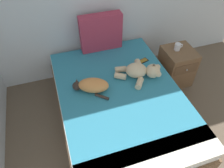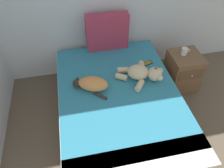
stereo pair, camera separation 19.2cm
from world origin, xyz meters
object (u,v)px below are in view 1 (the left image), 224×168
at_px(teddy_bear, 141,71).
at_px(cell_phone, 143,61).
at_px(mug, 178,47).
at_px(bed, 120,107).
at_px(patterned_cushion, 101,32).
at_px(cat, 92,85).
at_px(nightstand, 176,66).

relative_size(teddy_bear, cell_phone, 3.48).
bearing_deg(teddy_bear, mug, 23.22).
xyz_separation_m(bed, patterned_cushion, (0.03, 0.88, 0.50)).
bearing_deg(cat, bed, -25.49).
bearing_deg(patterned_cushion, nightstand, -25.15).
distance_m(patterned_cushion, cat, 0.83).
distance_m(teddy_bear, mug, 0.71).
bearing_deg(cell_phone, bed, -137.00).
distance_m(bed, nightstand, 1.09).
bearing_deg(patterned_cushion, cat, -113.57).
bearing_deg(patterned_cushion, mug, -23.77).
relative_size(cell_phone, nightstand, 0.30).
relative_size(cat, teddy_bear, 0.74).
height_order(bed, teddy_bear, teddy_bear).
height_order(patterned_cushion, nightstand, patterned_cushion).
relative_size(cell_phone, mug, 1.35).
height_order(nightstand, mug, mug).
distance_m(cell_phone, mug, 0.52).
distance_m(bed, mug, 1.13).
bearing_deg(cell_phone, mug, 3.96).
height_order(bed, nightstand, nightstand).
height_order(cat, cell_phone, cat).
relative_size(teddy_bear, nightstand, 1.05).
bearing_deg(nightstand, patterned_cushion, 154.85).
bearing_deg(nightstand, cell_phone, 179.34).
relative_size(bed, patterned_cushion, 3.52).
xyz_separation_m(cell_phone, nightstand, (0.55, -0.01, -0.23)).
bearing_deg(mug, teddy_bear, -156.78).
distance_m(bed, cell_phone, 0.68).
distance_m(patterned_cushion, cell_phone, 0.67).
relative_size(patterned_cushion, cat, 1.32).
xyz_separation_m(nightstand, mug, (-0.03, 0.04, 0.32)).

